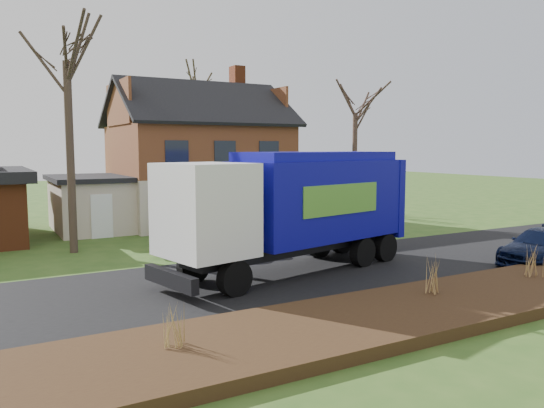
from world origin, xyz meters
TOP-DOWN VIEW (x-y plane):
  - ground at (0.00, 0.00)m, footprint 120.00×120.00m
  - road at (0.00, 0.00)m, footprint 80.00×7.00m
  - mulch_verge at (0.00, -5.30)m, footprint 80.00×3.50m
  - main_house at (1.49, 13.91)m, footprint 12.95×8.95m
  - garbage_truck at (0.27, 0.41)m, footprint 9.99×4.60m
  - silver_sedan at (-1.19, 4.74)m, footprint 4.66×2.92m
  - navy_wagon at (8.91, -2.92)m, footprint 4.63×2.63m
  - tree_front_west at (-5.96, 7.70)m, footprint 3.61×3.61m
  - tree_front_east at (9.86, 9.51)m, footprint 3.23×3.23m
  - tree_back at (5.49, 23.13)m, footprint 3.76×3.76m
  - grass_clump_west at (-5.99, -5.03)m, footprint 0.35×0.29m
  - grass_clump_mid at (1.50, -4.76)m, footprint 0.38×0.31m
  - grass_clump_east at (5.62, -4.88)m, footprint 0.39×0.32m

SIDE VIEW (x-z plane):
  - ground at x=0.00m, z-range 0.00..0.00m
  - road at x=0.00m, z-range 0.00..0.02m
  - mulch_verge at x=0.00m, z-range 0.00..0.30m
  - navy_wagon at x=8.91m, z-range 0.00..1.26m
  - silver_sedan at x=-1.19m, z-range 0.00..1.45m
  - grass_clump_west at x=-5.99m, z-range 0.30..1.23m
  - grass_clump_east at x=5.62m, z-range 0.30..1.26m
  - grass_clump_mid at x=1.50m, z-range 0.30..1.36m
  - garbage_truck at x=0.27m, z-range 0.32..4.46m
  - main_house at x=1.49m, z-range -0.60..8.66m
  - tree_front_east at x=9.86m, z-range 2.81..11.79m
  - tree_front_west at x=-5.96m, z-range 3.47..14.19m
  - tree_back at x=5.49m, z-range 3.98..15.90m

